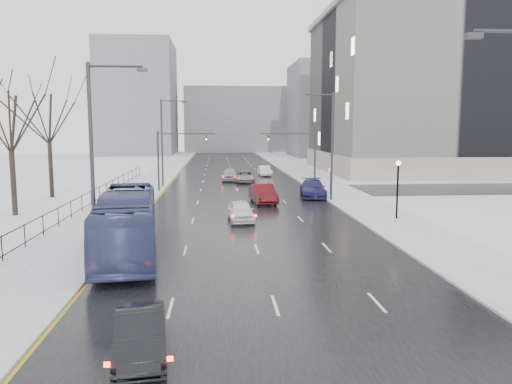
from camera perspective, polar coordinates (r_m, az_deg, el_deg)
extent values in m
cube|color=black|center=(65.74, -2.54, 1.42)|extent=(16.00, 150.00, 0.04)
cube|color=black|center=(53.83, -2.11, 0.10)|extent=(130.00, 10.00, 0.04)
cube|color=silver|center=(66.23, -11.66, 1.37)|extent=(5.00, 150.00, 0.16)
cube|color=silver|center=(66.91, 6.49, 1.54)|extent=(5.00, 150.00, 0.16)
cube|color=white|center=(68.08, -19.62, 1.24)|extent=(14.00, 150.00, 0.12)
cube|color=black|center=(37.37, -21.25, -1.47)|extent=(0.04, 70.00, 0.05)
cube|color=black|center=(37.53, -21.18, -2.98)|extent=(0.04, 70.00, 0.05)
cylinder|color=black|center=(37.46, -21.21, -2.38)|extent=(0.06, 0.06, 1.30)
cube|color=#2D2D33|center=(17.53, 23.64, 16.03)|extent=(0.50, 0.25, 0.18)
cylinder|color=#2D2D33|center=(46.60, 8.69, 5.04)|extent=(0.20, 0.20, 10.00)
cylinder|color=#2D2D33|center=(46.39, 7.22, 10.99)|extent=(2.60, 0.12, 0.12)
cube|color=#2D2D33|center=(46.13, 5.60, 10.84)|extent=(0.50, 0.25, 0.18)
cylinder|color=#2D2D33|center=(26.17, -18.24, 2.99)|extent=(0.20, 0.20, 10.00)
cylinder|color=#2D2D33|center=(26.00, -15.81, 13.66)|extent=(2.60, 0.12, 0.12)
cube|color=#2D2D33|center=(25.77, -12.88, 13.47)|extent=(0.50, 0.25, 0.18)
cylinder|color=#2D2D33|center=(57.72, -10.70, 5.43)|extent=(0.20, 0.20, 10.00)
cylinder|color=#2D2D33|center=(57.64, -9.51, 10.23)|extent=(2.60, 0.12, 0.12)
cube|color=#2D2D33|center=(57.54, -8.19, 10.11)|extent=(0.50, 0.25, 0.18)
cylinder|color=black|center=(38.01, 15.86, 0.03)|extent=(0.14, 0.14, 4.00)
sphere|color=#FFE5B2|center=(37.81, 15.97, 3.19)|extent=(0.36, 0.36, 0.36)
cylinder|color=#2D2D33|center=(54.51, 6.75, 3.56)|extent=(0.20, 0.20, 6.50)
cylinder|color=#2D2D33|center=(53.89, 3.65, 6.69)|extent=(6.00, 0.12, 0.12)
imported|color=#2D2D33|center=(53.65, 1.41, 6.06)|extent=(0.15, 0.18, 0.90)
sphere|color=#19FF33|center=(53.50, 1.43, 6.05)|extent=(0.16, 0.16, 0.16)
cylinder|color=#2D2D33|center=(53.83, -11.11, 3.42)|extent=(0.20, 0.20, 6.50)
cylinder|color=#2D2D33|center=(53.45, -7.97, 6.63)|extent=(6.00, 0.12, 0.12)
imported|color=#2D2D33|center=(53.38, -5.70, 6.02)|extent=(0.15, 0.18, 0.90)
sphere|color=#19FF33|center=(53.23, -5.70, 6.01)|extent=(0.16, 0.16, 0.16)
cylinder|color=#2D2D33|center=(50.93, 8.47, 1.18)|extent=(0.06, 0.06, 2.50)
cylinder|color=white|center=(50.82, 8.50, 2.47)|extent=(0.60, 0.03, 0.60)
torus|color=#B20C0C|center=(50.82, 8.50, 2.47)|extent=(0.58, 0.06, 0.58)
cube|color=gray|center=(85.98, 21.54, 10.31)|extent=(40.00, 30.00, 24.00)
cube|color=gray|center=(87.60, 21.94, 18.43)|extent=(41.00, 31.00, 0.80)
cube|color=gray|center=(85.99, 21.21, 3.32)|extent=(40.60, 30.60, 3.00)
cube|color=slate|center=(124.15, 9.74, 9.19)|extent=(24.00, 20.00, 22.00)
cube|color=slate|center=(132.05, -13.30, 10.29)|extent=(18.00, 22.00, 28.00)
cube|color=slate|center=(145.50, -2.04, 8.22)|extent=(30.00, 18.00, 18.00)
imported|color=black|center=(15.80, -13.05, -15.55)|extent=(1.97, 4.32, 1.37)
imported|color=#383F6E|center=(27.56, -14.49, -3.49)|extent=(4.37, 12.54, 3.42)
imported|color=white|center=(36.46, -1.77, -2.17)|extent=(2.03, 4.48, 1.49)
imported|color=#480C11|center=(45.06, 0.82, -0.20)|extent=(2.37, 5.35, 1.71)
imported|color=gray|center=(62.46, -1.26, 1.78)|extent=(2.56, 5.20, 1.42)
imported|color=navy|center=(49.35, 6.53, 0.40)|extent=(2.99, 6.04, 1.69)
imported|color=#A2A1A5|center=(64.26, -2.95, 2.06)|extent=(2.46, 5.15, 1.70)
imported|color=silver|center=(70.79, 0.97, 2.44)|extent=(1.72, 4.38, 1.42)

